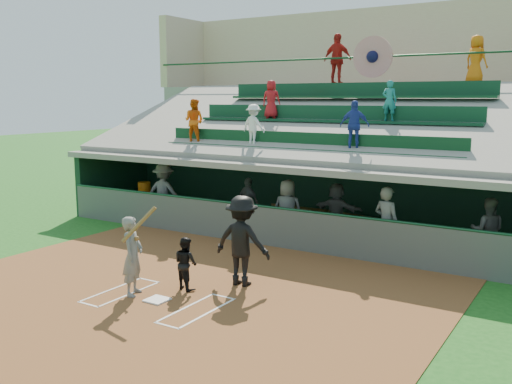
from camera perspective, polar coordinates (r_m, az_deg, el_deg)
The scene contains 21 objects.
ground at distance 12.04m, azimuth -9.86°, elevation -10.73°, with size 100.00×100.00×0.00m, color #1A5417.
dirt_slab at distance 12.40m, azimuth -8.31°, elevation -10.05°, with size 11.00×9.00×0.02m, color brown.
home_plate at distance 12.03m, azimuth -9.87°, elevation -10.58°, with size 0.43×0.43×0.03m, color white.
batters_box_chalk at distance 12.04m, azimuth -9.86°, elevation -10.63°, with size 2.65×1.85×0.01m.
dugout_floor at distance 17.44m, azimuth 5.01°, elevation -4.23°, with size 16.00×3.50×0.04m, color gray.
concourse_slab at distance 23.25m, azimuth 12.62°, elevation 4.69°, with size 20.00×3.00×4.60m, color gray.
grandstand at distance 20.47m, azimuth 9.83°, elevation 4.06°, with size 20.40×10.40×7.80m.
batter_at_plate at distance 12.23m, azimuth -12.22°, elevation -6.22°, with size 0.93×0.78×1.95m.
catcher at distance 12.47m, azimuth -7.04°, elevation -7.08°, with size 0.56×0.44×1.15m, color black.
home_umpire at distance 12.56m, azimuth -1.40°, elevation -4.88°, with size 1.29×0.74×2.00m, color black.
dugout_bench at distance 18.48m, azimuth 7.50°, elevation -2.69°, with size 15.70×0.47×0.47m, color olive.
white_table at distance 20.49m, azimuth -11.02°, elevation -1.24°, with size 0.82×0.61×0.71m, color silver.
water_cooler at distance 20.43m, azimuth -11.11°, elevation 0.38°, with size 0.44×0.44×0.44m, color orange.
dugout_player_a at distance 19.14m, azimuth -9.19°, elevation -0.06°, with size 1.26×0.72×1.95m, color #5B5D58.
dugout_player_b at distance 18.42m, azimuth -0.78°, elevation -0.94°, with size 0.90×0.38×1.54m, color #5D605A.
dugout_player_c at distance 16.40m, azimuth 3.16°, elevation -1.83°, with size 0.87×0.56×1.78m, color #585A55.
dugout_player_d at distance 16.90m, azimuth 8.05°, elevation -1.82°, with size 1.51×0.48×1.63m, color #575954.
dugout_player_e at distance 14.81m, azimuth 12.90°, elevation -3.06°, with size 0.69×0.45×1.89m, color #535651.
dugout_player_f at distance 15.26m, azimuth 22.15°, elevation -3.60°, with size 0.80×0.63×1.66m, color #51544F.
concourse_staff_a at distance 22.66m, azimuth 8.15°, elevation 13.00°, with size 1.14×0.48×1.95m, color #AB1A13.
concourse_staff_b at distance 21.39m, azimuth 21.15°, elevation 12.27°, with size 0.80×0.52×1.64m, color orange.
Camera 1 is at (7.57, -8.41, 4.12)m, focal length 40.00 mm.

